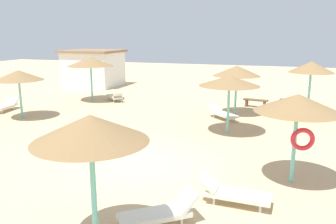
{
  "coord_description": "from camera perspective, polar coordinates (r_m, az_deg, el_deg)",
  "views": [
    {
      "loc": [
        4.52,
        -10.55,
        4.45
      ],
      "look_at": [
        0.0,
        3.0,
        1.2
      ],
      "focal_mm": 36.92,
      "sensor_mm": 36.0,
      "label": 1
    }
  ],
  "objects": [
    {
      "name": "parasol_6",
      "position": [
        23.66,
        -12.67,
        8.1
      ],
      "size": [
        3.05,
        3.05,
        2.94
      ],
      "color": "#6BC6BC",
      "rests_on": "ground"
    },
    {
      "name": "beach_cabana",
      "position": [
        30.68,
        -12.18,
        7.13
      ],
      "size": [
        4.59,
        4.23,
        3.09
      ],
      "color": "white",
      "rests_on": "ground"
    },
    {
      "name": "parasol_0",
      "position": [
        7.0,
        -12.69,
        -2.74
      ],
      "size": [
        2.36,
        2.36,
        2.9
      ],
      "color": "#6BC6BC",
      "rests_on": "ground"
    },
    {
      "name": "lounger_1",
      "position": [
        18.59,
        8.95,
        -0.21
      ],
      "size": [
        1.84,
        1.76,
        0.65
      ],
      "color": "silver",
      "rests_on": "ground"
    },
    {
      "name": "lounger_2",
      "position": [
        21.18,
        24.37,
        0.42
      ],
      "size": [
        1.97,
        1.04,
        0.75
      ],
      "color": "silver",
      "rests_on": "ground"
    },
    {
      "name": "bench_1",
      "position": [
        22.72,
        19.85,
        1.64
      ],
      "size": [
        1.54,
        0.6,
        0.49
      ],
      "color": "brown",
      "rests_on": "ground"
    },
    {
      "name": "lounger_4",
      "position": [
        9.58,
        10.68,
        -12.99
      ],
      "size": [
        1.92,
        0.72,
        0.69
      ],
      "color": "silver",
      "rests_on": "ground"
    },
    {
      "name": "lounger_6",
      "position": [
        23.58,
        -8.71,
        2.58
      ],
      "size": [
        1.75,
        1.8,
        0.76
      ],
      "color": "silver",
      "rests_on": "ground"
    },
    {
      "name": "parasol_7",
      "position": [
        15.59,
        10.1,
        5.06
      ],
      "size": [
        2.72,
        2.72,
        2.64
      ],
      "color": "#6BC6BC",
      "rests_on": "ground"
    },
    {
      "name": "parasol_2",
      "position": [
        19.37,
        22.59,
        6.84
      ],
      "size": [
        2.29,
        2.29,
        3.07
      ],
      "color": "#6BC6BC",
      "rests_on": "ground"
    },
    {
      "name": "ground_plane",
      "position": [
        12.31,
        -4.47,
        -8.41
      ],
      "size": [
        80.0,
        80.0,
        0.0
      ],
      "primitive_type": "plane",
      "color": "#D1B284"
    },
    {
      "name": "parasol_4",
      "position": [
        10.74,
        20.64,
        1.22
      ],
      "size": [
        2.5,
        2.5,
        2.74
      ],
      "color": "#6BC6BC",
      "rests_on": "ground"
    },
    {
      "name": "lounger_0",
      "position": [
        8.5,
        -1.3,
        -16.22
      ],
      "size": [
        1.86,
        1.68,
        0.76
      ],
      "color": "silver",
      "rests_on": "ground"
    },
    {
      "name": "parasol_5",
      "position": [
        19.86,
        -23.47,
        5.56
      ],
      "size": [
        2.58,
        2.58,
        2.58
      ],
      "color": "#6BC6BC",
      "rests_on": "ground"
    },
    {
      "name": "bench_0",
      "position": [
        22.02,
        14.25,
        1.68
      ],
      "size": [
        1.55,
        0.65,
        0.49
      ],
      "color": "brown",
      "rests_on": "ground"
    },
    {
      "name": "parasol_1",
      "position": [
        19.45,
        11.28,
        6.66
      ],
      "size": [
        2.62,
        2.62,
        2.74
      ],
      "color": "#6BC6BC",
      "rests_on": "ground"
    },
    {
      "name": "lounger_5",
      "position": [
        22.46,
        -25.18,
        0.98
      ],
      "size": [
        0.92,
        1.97,
        0.71
      ],
      "color": "silver",
      "rests_on": "ground"
    }
  ]
}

